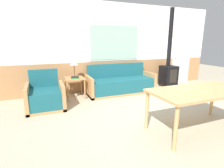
# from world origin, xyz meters

# --- Properties ---
(ground_plane) EXTENTS (16.00, 16.00, 0.00)m
(ground_plane) POSITION_xyz_m (0.00, 0.00, 0.00)
(ground_plane) COLOR #B2A58C
(wall_back) EXTENTS (7.20, 0.09, 2.70)m
(wall_back) POSITION_xyz_m (-0.01, 2.63, 1.36)
(wall_back) COLOR #AD7A4C
(wall_back) RESTS_ON ground_plane
(couch) EXTENTS (2.06, 0.78, 0.86)m
(couch) POSITION_xyz_m (-0.13, 2.11, 0.27)
(couch) COLOR #B27F4C
(couch) RESTS_ON ground_plane
(armchair) EXTENTS (0.84, 0.85, 0.88)m
(armchair) POSITION_xyz_m (-2.30, 1.62, 0.27)
(armchair) COLOR #B27F4C
(armchair) RESTS_ON ground_plane
(side_table) EXTENTS (0.52, 0.52, 0.56)m
(side_table) POSITION_xyz_m (-1.51, 2.16, 0.47)
(side_table) COLOR #B27F4C
(side_table) RESTS_ON ground_plane
(table_lamp) EXTENTS (0.22, 0.22, 0.50)m
(table_lamp) POSITION_xyz_m (-1.49, 2.25, 0.97)
(table_lamp) COLOR #4C3823
(table_lamp) RESTS_ON side_table
(book_stack) EXTENTS (0.22, 0.17, 0.05)m
(book_stack) POSITION_xyz_m (-1.51, 2.07, 0.59)
(book_stack) COLOR #2D7F3D
(book_stack) RESTS_ON side_table
(dining_table) EXTENTS (1.74, 0.86, 0.74)m
(dining_table) POSITION_xyz_m (0.17, -0.51, 0.67)
(dining_table) COLOR tan
(dining_table) RESTS_ON ground_plane
(wood_stove) EXTENTS (0.47, 0.50, 2.60)m
(wood_stove) POSITION_xyz_m (1.71, 2.18, 0.64)
(wood_stove) COLOR black
(wood_stove) RESTS_ON ground_plane
(entry_door) EXTENTS (0.81, 0.09, 2.02)m
(entry_door) POSITION_xyz_m (2.59, 2.57, 1.01)
(entry_door) COLOR silver
(entry_door) RESTS_ON ground_plane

